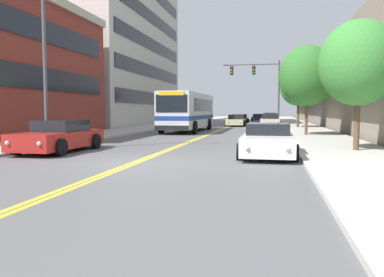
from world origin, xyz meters
TOP-DOWN VIEW (x-y plane):
  - ground_plane at (0.00, 37.00)m, footprint 240.00×240.00m
  - sidewalk_left at (-7.46, 37.00)m, footprint 3.93×106.00m
  - sidewalk_right at (7.46, 37.00)m, footprint 3.93×106.00m
  - centre_line at (0.00, 37.00)m, footprint 0.34×106.00m
  - office_tower_left at (-15.66, 31.92)m, footprint 12.08×24.76m
  - storefront_row_right at (13.65, 37.00)m, footprint 9.10×68.00m
  - city_bus at (-2.39, 19.10)m, footprint 2.87×11.00m
  - car_red_parked_left_near at (-4.38, 2.54)m, footprint 2.14×4.85m
  - car_charcoal_parked_left_mid at (-4.38, 33.38)m, footprint 2.03×4.29m
  - car_white_parked_right_foreground at (4.35, 2.86)m, footprint 2.11×4.91m
  - car_champagne_parked_right_mid at (4.35, 26.33)m, footprint 2.10×4.28m
  - car_slate_blue_parked_right_far at (4.31, 35.82)m, footprint 2.15×4.37m
  - car_black_parked_right_end at (4.31, 42.93)m, footprint 2.13×4.63m
  - car_navy_moving_lead at (2.32, 50.73)m, footprint 2.07×4.49m
  - car_dark_grey_moving_second at (0.52, 36.15)m, footprint 2.20×4.85m
  - car_beige_moving_third at (0.65, 30.00)m, footprint 2.13×4.83m
  - traffic_signal_mast at (3.26, 28.61)m, footprint 5.93×0.38m
  - street_lamp_left_near at (-5.05, 3.05)m, footprint 2.02×0.28m
  - street_tree_right_near at (7.92, 4.62)m, footprint 3.18×3.18m
  - street_tree_right_mid at (6.76, 14.25)m, footprint 3.67×3.67m
  - street_tree_right_far at (7.03, 26.18)m, footprint 3.64×3.64m

SIDE VIEW (x-z plane):
  - ground_plane at x=0.00m, z-range 0.00..0.00m
  - centre_line at x=0.00m, z-range 0.00..0.01m
  - sidewalk_left at x=-7.46m, z-range 0.00..0.12m
  - sidewalk_right at x=7.46m, z-range 0.00..0.12m
  - car_navy_moving_lead at x=2.32m, z-range -0.02..1.15m
  - car_slate_blue_parked_right_far at x=4.31m, z-range -0.04..1.22m
  - car_white_parked_right_foreground at x=4.35m, z-range -0.04..1.22m
  - car_beige_moving_third at x=0.65m, z-range -0.04..1.24m
  - car_dark_grey_moving_second at x=0.52m, z-range -0.04..1.24m
  - car_charcoal_parked_left_mid at x=-4.38m, z-range -0.03..1.27m
  - car_red_parked_left_near at x=-4.38m, z-range -0.04..1.30m
  - car_black_parked_right_end at x=4.31m, z-range -0.04..1.36m
  - car_champagne_parked_right_mid at x=4.35m, z-range -0.05..1.39m
  - city_bus at x=-2.39m, z-range 0.21..3.34m
  - street_tree_right_near at x=7.92m, z-range 1.02..6.34m
  - storefront_row_right at x=13.65m, z-range 0.00..7.98m
  - street_tree_right_mid at x=6.76m, z-range 1.07..7.02m
  - street_tree_right_far at x=7.03m, z-range 1.15..7.21m
  - traffic_signal_mast at x=3.26m, z-range 1.46..8.41m
  - street_lamp_left_near at x=-5.05m, z-range 0.73..9.16m
  - office_tower_left at x=-15.66m, z-range 0.00..28.79m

